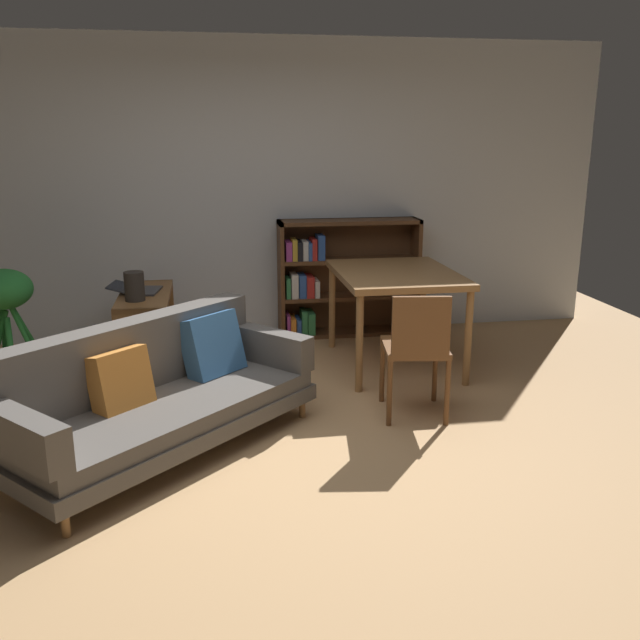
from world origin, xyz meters
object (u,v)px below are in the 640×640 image
at_px(fabric_couch, 156,392).
at_px(potted_floor_plant, 6,312).
at_px(dining_table, 396,281).
at_px(dining_chair_near, 417,346).
at_px(media_console, 147,331).
at_px(desk_speaker, 134,286).
at_px(bookshelf, 338,278).
at_px(open_laptop, 137,289).

bearing_deg(fabric_couch, potted_floor_plant, 133.34).
height_order(fabric_couch, dining_table, dining_table).
bearing_deg(potted_floor_plant, fabric_couch, -46.66).
relative_size(fabric_couch, dining_chair_near, 2.24).
distance_m(media_console, dining_table, 2.06).
bearing_deg(desk_speaker, fabric_couch, -80.31).
height_order(desk_speaker, dining_chair_near, dining_chair_near).
bearing_deg(bookshelf, desk_speaker, -151.23).
distance_m(potted_floor_plant, bookshelf, 2.90).
distance_m(dining_table, dining_chair_near, 1.11).
distance_m(open_laptop, potted_floor_plant, 0.99).
height_order(media_console, open_laptop, open_laptop).
height_order(media_console, dining_chair_near, dining_chair_near).
bearing_deg(dining_chair_near, open_laptop, 143.65).
bearing_deg(media_console, fabric_couch, -83.66).
height_order(dining_table, bookshelf, bookshelf).
xyz_separation_m(open_laptop, dining_chair_near, (1.91, -1.41, -0.14)).
height_order(desk_speaker, dining_table, desk_speaker).
bearing_deg(open_laptop, desk_speaker, -87.94).
bearing_deg(dining_table, desk_speaker, 179.39).
distance_m(dining_table, bookshelf, 1.05).
bearing_deg(fabric_couch, dining_chair_near, 5.81).
relative_size(open_laptop, bookshelf, 0.32).
distance_m(desk_speaker, dining_chair_near, 2.21).
relative_size(dining_chair_near, bookshelf, 0.66).
bearing_deg(media_console, dining_chair_near, -36.00).
bearing_deg(dining_chair_near, fabric_couch, -174.19).
bearing_deg(fabric_couch, open_laptop, 98.24).
bearing_deg(dining_table, potted_floor_plant, -179.34).
relative_size(fabric_couch, potted_floor_plant, 2.16).
bearing_deg(dining_chair_near, desk_speaker, 149.88).
relative_size(media_console, desk_speaker, 4.55).
bearing_deg(open_laptop, media_console, -45.67).
bearing_deg(bookshelf, potted_floor_plant, -159.15).
bearing_deg(desk_speaker, media_console, 78.58).
xyz_separation_m(fabric_couch, potted_floor_plant, (-1.15, 1.22, 0.23)).
bearing_deg(potted_floor_plant, desk_speaker, 3.47).
relative_size(open_laptop, desk_speaker, 1.92).
height_order(desk_speaker, potted_floor_plant, potted_floor_plant).
distance_m(fabric_couch, media_console, 1.53).
bearing_deg(potted_floor_plant, open_laptop, 21.38).
bearing_deg(bookshelf, dining_table, -74.25).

